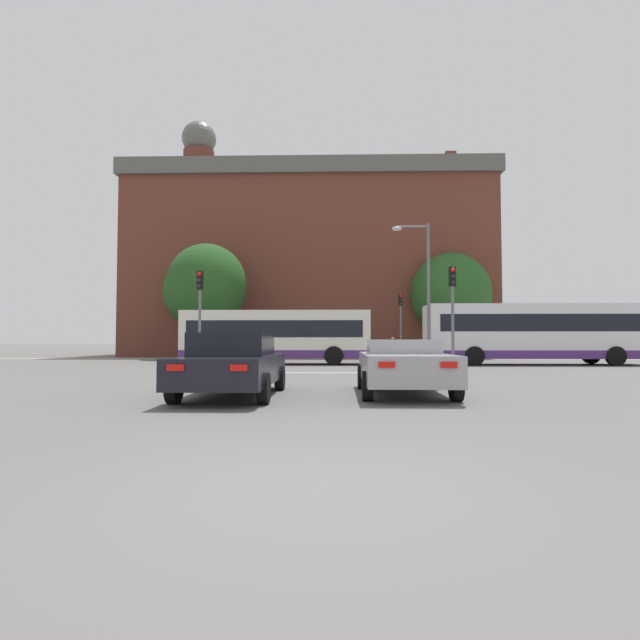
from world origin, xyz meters
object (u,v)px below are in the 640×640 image
(bus_crossing_lead, at_px, (277,336))
(pedestrian_walking_east, at_px, (439,345))
(car_roadster_right, at_px, (403,366))
(traffic_light_near_right, at_px, (453,301))
(pedestrian_walking_west, at_px, (196,345))
(bus_crossing_trailing, at_px, (535,332))
(car_saloon_left, at_px, (234,364))
(traffic_light_near_left, at_px, (200,304))
(street_lamp_junction, at_px, (422,279))
(pedestrian_waiting, at_px, (393,346))
(traffic_light_far_right, at_px, (401,316))

(bus_crossing_lead, bearing_deg, pedestrian_walking_east, 126.03)
(pedestrian_walking_east, bearing_deg, car_roadster_right, 131.85)
(traffic_light_near_right, bearing_deg, pedestrian_walking_west, 133.70)
(traffic_light_near_right, relative_size, pedestrian_walking_east, 2.60)
(bus_crossing_lead, xyz_separation_m, traffic_light_near_right, (8.02, -6.92, 1.34))
(car_roadster_right, height_order, bus_crossing_trailing, bus_crossing_trailing)
(bus_crossing_lead, bearing_deg, traffic_light_near_right, 49.21)
(bus_crossing_trailing, bearing_deg, bus_crossing_lead, -91.47)
(car_saloon_left, bearing_deg, pedestrian_walking_west, 107.69)
(car_roadster_right, bearing_deg, car_saloon_left, -171.85)
(traffic_light_near_left, height_order, street_lamp_junction, street_lamp_junction)
(car_roadster_right, height_order, pedestrian_walking_west, pedestrian_walking_west)
(street_lamp_junction, distance_m, pedestrian_waiting, 11.21)
(car_saloon_left, height_order, traffic_light_near_right, traffic_light_near_right)
(car_saloon_left, bearing_deg, traffic_light_near_left, 109.79)
(pedestrian_waiting, height_order, pedestrian_walking_east, pedestrian_walking_east)
(pedestrian_waiting, bearing_deg, traffic_light_far_right, -137.93)
(car_roadster_right, relative_size, traffic_light_near_right, 1.02)
(bus_crossing_lead, height_order, traffic_light_near_left, traffic_light_near_left)
(bus_crossing_trailing, relative_size, pedestrian_walking_east, 6.98)
(bus_crossing_lead, xyz_separation_m, pedestrian_walking_east, (10.55, 7.67, -0.59))
(bus_crossing_trailing, height_order, traffic_light_near_left, traffic_light_near_left)
(pedestrian_walking_east, bearing_deg, pedestrian_waiting, 45.32)
(car_saloon_left, height_order, traffic_light_near_left, traffic_light_near_left)
(pedestrian_waiting, xyz_separation_m, pedestrian_walking_west, (-14.24, 0.37, 0.10))
(street_lamp_junction, bearing_deg, car_roadster_right, -102.21)
(traffic_light_near_left, height_order, pedestrian_walking_west, traffic_light_near_left)
(street_lamp_junction, relative_size, pedestrian_walking_west, 4.20)
(traffic_light_near_left, bearing_deg, bus_crossing_trailing, 19.78)
(traffic_light_far_right, relative_size, pedestrian_walking_east, 2.73)
(traffic_light_far_right, xyz_separation_m, traffic_light_near_right, (0.19, -14.20, -0.13))
(traffic_light_far_right, xyz_separation_m, pedestrian_walking_east, (2.71, 0.39, -2.06))
(car_roadster_right, xyz_separation_m, traffic_light_far_right, (3.06, 22.75, 2.34))
(traffic_light_near_right, height_order, pedestrian_waiting, traffic_light_near_right)
(bus_crossing_lead, height_order, traffic_light_far_right, traffic_light_far_right)
(car_roadster_right, height_order, pedestrian_walking_east, pedestrian_walking_east)
(traffic_light_near_left, xyz_separation_m, pedestrian_walking_east, (13.14, 13.99, -1.90))
(car_roadster_right, distance_m, pedestrian_waiting, 23.87)
(bus_crossing_trailing, distance_m, traffic_light_far_right, 9.88)
(bus_crossing_lead, relative_size, pedestrian_waiting, 6.51)
(car_roadster_right, distance_m, bus_crossing_lead, 16.22)
(traffic_light_near_left, bearing_deg, traffic_light_far_right, 52.51)
(bus_crossing_trailing, distance_m, pedestrian_waiting, 10.87)
(traffic_light_near_right, distance_m, pedestrian_waiting, 15.32)
(car_roadster_right, height_order, pedestrian_waiting, pedestrian_waiting)
(traffic_light_far_right, bearing_deg, pedestrian_waiting, 113.97)
(traffic_light_near_left, relative_size, traffic_light_near_right, 0.99)
(car_saloon_left, distance_m, traffic_light_near_left, 10.46)
(street_lamp_junction, relative_size, pedestrian_walking_east, 4.33)
(bus_crossing_trailing, xyz_separation_m, pedestrian_waiting, (-6.58, 8.61, -0.82))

